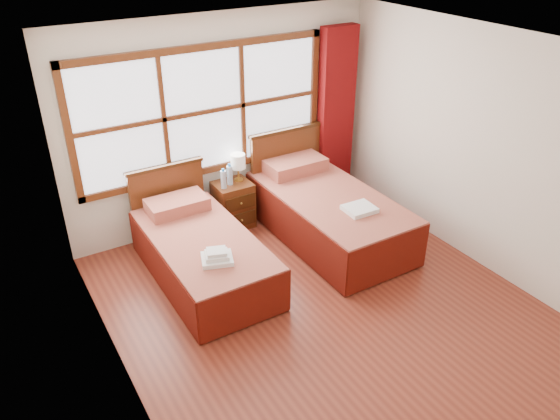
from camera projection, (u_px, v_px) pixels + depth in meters
floor at (326, 309)px, 5.57m from camera, size 4.50×4.50×0.00m
ceiling at (339, 51)px, 4.31m from camera, size 4.50×4.50×0.00m
wall_back at (223, 123)px, 6.62m from camera, size 4.00×0.00×4.00m
wall_left at (112, 261)px, 4.03m from camera, size 0.00×4.50×4.50m
wall_right at (483, 152)px, 5.84m from camera, size 0.00×4.50×4.50m
window at (204, 112)px, 6.38m from camera, size 3.16×0.06×1.56m
curtain at (336, 114)px, 7.30m from camera, size 0.50×0.16×2.30m
bed_left at (201, 252)px, 5.95m from camera, size 1.01×2.03×0.98m
bed_right at (326, 211)px, 6.68m from camera, size 1.13×2.19×1.10m
nightstand at (233, 205)px, 6.90m from camera, size 0.45×0.44×0.60m
towels_left at (217, 257)px, 5.38m from camera, size 0.38×0.35×0.13m
towels_right at (360, 209)px, 6.15m from camera, size 0.35×0.31×0.05m
lamp at (238, 162)px, 6.72m from camera, size 0.18×0.18×0.35m
bottle_near at (223, 179)px, 6.59m from camera, size 0.07×0.07×0.26m
bottle_far at (230, 175)px, 6.68m from camera, size 0.07×0.07×0.28m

